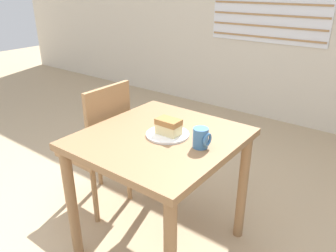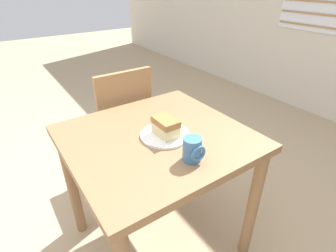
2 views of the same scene
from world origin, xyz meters
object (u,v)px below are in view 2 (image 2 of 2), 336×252
plate (165,135)px  cake_slice (166,127)px  chair_near_window (121,128)px  coffee_mug (193,150)px  dining_table_near (157,156)px

plate → cake_slice: bearing=-9.0°
cake_slice → chair_near_window: bearing=176.3°
chair_near_window → coffee_mug: (0.84, -0.05, 0.32)m
plate → coffee_mug: size_ratio=2.27×
dining_table_near → cake_slice: bearing=34.3°
dining_table_near → coffee_mug: 0.31m
cake_slice → coffee_mug: (0.21, -0.01, -0.00)m
chair_near_window → coffee_mug: bearing=86.5°
cake_slice → plate: bearing=171.0°
dining_table_near → cake_slice: (0.04, 0.03, 0.18)m
plate → cake_slice: cake_slice is taller
plate → cake_slice: 0.05m
chair_near_window → cake_slice: (0.62, -0.04, 0.32)m
dining_table_near → coffee_mug: bearing=3.4°
chair_near_window → cake_slice: 0.70m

